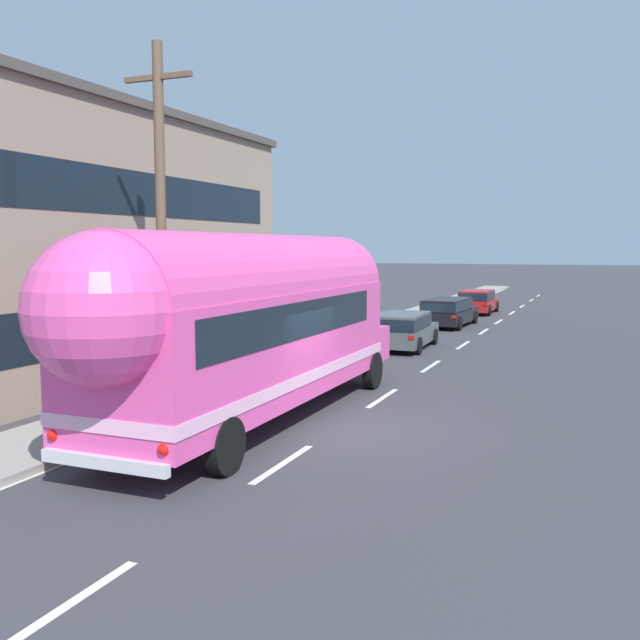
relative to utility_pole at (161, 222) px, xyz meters
The scene contains 8 objects.
ground_plane 6.30m from the utility_pole, ahead, with size 300.00×300.00×0.00m, color #38383D.
lane_markings 13.74m from the utility_pole, 81.40° to the left, with size 3.73×80.00×0.01m.
sidewalk_slab 10.65m from the utility_pole, 91.63° to the left, with size 2.32×90.00×0.15m, color gray.
utility_pole is the anchor object (origin of this frame).
painted_bus 3.51m from the utility_pole, 16.48° to the right, with size 2.61×12.47×4.12m.
car_lead 12.50m from the utility_pole, 77.78° to the left, with size 2.11×4.33×1.37m.
car_second 20.34m from the utility_pole, 82.71° to the left, with size 2.10×4.84×1.37m.
car_third 27.55m from the utility_pole, 84.38° to the left, with size 1.90×4.34×1.37m.
Camera 1 is at (5.26, -13.62, 3.83)m, focal length 39.58 mm.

